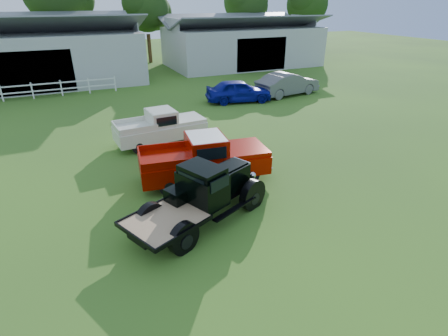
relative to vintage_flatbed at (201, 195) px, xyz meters
name	(u,v)px	position (x,y,z in m)	size (l,w,h in m)	color
ground	(233,209)	(1.26, 0.19, -0.98)	(120.00, 120.00, 0.00)	#36581F
shed_left	(29,50)	(-5.74, 26.19, 1.82)	(18.80, 10.20, 5.60)	#A0A0A0
shed_right	(242,41)	(15.26, 27.19, 1.62)	(16.80, 9.20, 5.20)	#A0A0A0
fence_rail	(17,92)	(-6.74, 20.19, -0.38)	(14.20, 0.16, 1.20)	white
tree_b	(58,10)	(-2.74, 34.19, 4.77)	(6.90, 6.90, 11.50)	#17380F
tree_c	(147,21)	(6.26, 33.19, 3.52)	(5.40, 5.40, 9.00)	#17380F
tree_d	(246,14)	(19.26, 34.19, 4.02)	(6.00, 6.00, 10.00)	#17380F
tree_e	(306,16)	(27.26, 32.19, 3.77)	(5.70, 5.70, 9.50)	#17380F
vintage_flatbed	(201,195)	(0.00, 0.00, 0.00)	(4.97, 1.97, 1.97)	black
red_pickup	(204,158)	(1.17, 2.71, -0.02)	(5.30, 2.04, 1.93)	#940C00
white_pickup	(160,127)	(0.63, 7.41, -0.12)	(4.69, 1.82, 1.72)	beige
misc_car_blue	(239,91)	(7.87, 13.07, -0.19)	(1.88, 4.68, 1.60)	#0A1184
misc_car_grey	(288,84)	(12.20, 13.32, -0.13)	(1.81, 5.20, 1.71)	#5B5B5D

